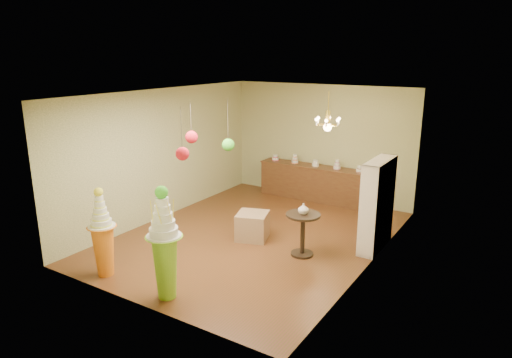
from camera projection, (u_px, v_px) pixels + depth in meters
The scene contains 17 objects.
floor at pixel (255, 236), 9.69m from camera, with size 6.50×6.50×0.00m, color #542F16.
ceiling at pixel (254, 93), 8.89m from camera, with size 6.50×6.50×0.00m, color silver.
wall_back at pixel (321, 142), 11.94m from camera, with size 5.00×0.04×3.00m, color tan.
wall_front at pixel (135, 214), 6.64m from camera, with size 5.00×0.04×3.00m, color tan.
wall_left at pixel (164, 154), 10.57m from camera, with size 0.04×6.50×3.00m, color tan.
wall_right at pixel (375, 186), 8.01m from camera, with size 0.04×6.50×3.00m, color tan.
pedestal_green at pixel (165, 253), 7.08m from camera, with size 0.65×0.65×1.85m.
pedestal_orange at pixel (103, 242), 7.87m from camera, with size 0.59×0.59×1.60m.
burlap_riser at pixel (252, 226), 9.50m from camera, with size 0.62×0.62×0.56m, color #8B6B4C.
sideboard at pixel (315, 182), 11.99m from camera, with size 3.04×0.54×1.16m.
shelving_unit at pixel (377, 205), 8.91m from camera, with size 0.33×1.20×1.80m.
round_table at pixel (303, 229), 8.66m from camera, with size 0.81×0.81×0.84m.
vase at pixel (303, 209), 8.55m from camera, with size 0.20×0.20×0.21m, color beige.
pom_red_left at pixel (182, 154), 6.91m from camera, with size 0.21×0.21×0.82m.
pom_green_mid at pixel (228, 145), 8.17m from camera, with size 0.23×0.23×0.94m.
pom_red_right at pixel (192, 137), 7.61m from camera, with size 0.21×0.21×0.70m.
chandelier at pixel (328, 125), 9.61m from camera, with size 0.71×0.71×0.85m.
Camera 1 is at (4.82, -7.62, 3.76)m, focal length 32.00 mm.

